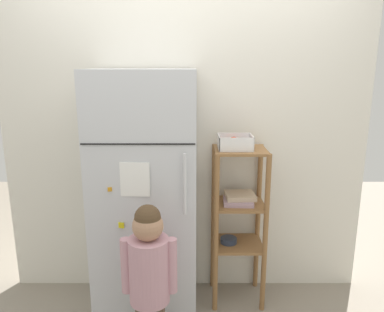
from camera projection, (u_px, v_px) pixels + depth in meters
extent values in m
plane|color=gray|center=(184.00, 307.00, 2.71)|extent=(6.00, 6.00, 0.00)
cube|color=silver|center=(184.00, 151.00, 2.77)|extent=(2.68, 0.03, 2.19)
cube|color=silver|center=(145.00, 197.00, 2.53)|extent=(0.68, 0.56, 1.69)
cube|color=black|center=(137.00, 144.00, 2.15)|extent=(0.67, 0.01, 0.01)
cylinder|color=silver|center=(184.00, 184.00, 2.19)|extent=(0.02, 0.02, 0.37)
cube|color=white|center=(134.00, 180.00, 2.20)|extent=(0.18, 0.01, 0.21)
cube|color=yellow|center=(121.00, 225.00, 2.27)|extent=(0.04, 0.02, 0.03)
cube|color=blue|center=(158.00, 271.00, 2.34)|extent=(0.03, 0.01, 0.03)
cube|color=orange|center=(109.00, 189.00, 2.22)|extent=(0.03, 0.02, 0.02)
cube|color=red|center=(129.00, 242.00, 2.30)|extent=(0.02, 0.01, 0.02)
cylinder|color=#BF8C99|center=(149.00, 270.00, 2.09)|extent=(0.23, 0.23, 0.38)
sphere|color=#BF8C99|center=(149.00, 235.00, 2.12)|extent=(0.10, 0.10, 0.10)
sphere|color=#A87A5B|center=(147.00, 226.00, 2.03)|extent=(0.17, 0.17, 0.17)
sphere|color=#4C3823|center=(147.00, 218.00, 2.02)|extent=(0.15, 0.15, 0.15)
cylinder|color=#BF8C99|center=(126.00, 266.00, 2.09)|extent=(0.06, 0.06, 0.33)
cylinder|color=#BF8C99|center=(171.00, 266.00, 2.09)|extent=(0.06, 0.06, 0.33)
cylinder|color=olive|center=(215.00, 236.00, 2.56)|extent=(0.04, 0.04, 1.15)
cylinder|color=olive|center=(265.00, 236.00, 2.56)|extent=(0.04, 0.04, 1.15)
cylinder|color=olive|center=(213.00, 218.00, 2.84)|extent=(0.04, 0.04, 1.15)
cylinder|color=olive|center=(257.00, 218.00, 2.84)|extent=(0.04, 0.04, 1.15)
cube|color=olive|center=(240.00, 150.00, 2.56)|extent=(0.36, 0.32, 0.02)
cube|color=olive|center=(238.00, 204.00, 2.66)|extent=(0.36, 0.32, 0.02)
cube|color=olive|center=(237.00, 244.00, 2.73)|extent=(0.36, 0.32, 0.02)
cube|color=#B293A3|center=(238.00, 201.00, 2.64)|extent=(0.21, 0.19, 0.03)
cube|color=#C6AD8E|center=(240.00, 196.00, 2.66)|extent=(0.22, 0.20, 0.03)
cylinder|color=#2D384C|center=(228.00, 240.00, 2.73)|extent=(0.12, 0.12, 0.04)
cube|color=white|center=(234.00, 149.00, 2.56)|extent=(0.23, 0.20, 0.01)
cube|color=white|center=(236.00, 145.00, 2.45)|extent=(0.23, 0.01, 0.10)
cube|color=white|center=(233.00, 139.00, 2.64)|extent=(0.23, 0.01, 0.10)
cube|color=white|center=(218.00, 142.00, 2.55)|extent=(0.01, 0.20, 0.10)
cube|color=white|center=(251.00, 142.00, 2.55)|extent=(0.01, 0.20, 0.10)
sphere|color=maroon|center=(240.00, 144.00, 2.53)|extent=(0.06, 0.06, 0.06)
sphere|color=#BC3819|center=(230.00, 144.00, 2.53)|extent=(0.07, 0.07, 0.07)
sphere|color=red|center=(233.00, 142.00, 2.58)|extent=(0.07, 0.07, 0.07)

